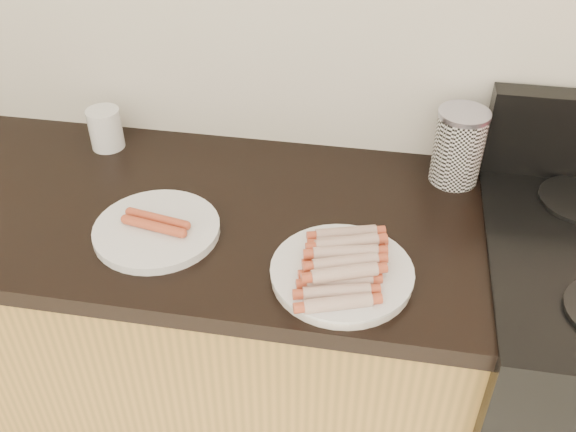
% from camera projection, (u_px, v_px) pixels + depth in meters
% --- Properties ---
extents(cabinet_base, '(2.20, 0.59, 0.86)m').
position_uv_depth(cabinet_base, '(41.00, 327.00, 1.75)').
color(cabinet_base, '#A57836').
rests_on(cabinet_base, floor).
extents(main_plate, '(0.30, 0.30, 0.02)m').
position_uv_depth(main_plate, '(342.00, 275.00, 1.22)').
color(main_plate, white).
rests_on(main_plate, counter_slab).
extents(side_plate, '(0.34, 0.34, 0.02)m').
position_uv_depth(side_plate, '(157.00, 230.00, 1.33)').
color(side_plate, white).
rests_on(side_plate, counter_slab).
extents(hotdog_pile, '(0.12, 0.26, 0.05)m').
position_uv_depth(hotdog_pile, '(342.00, 263.00, 1.20)').
color(hotdog_pile, maroon).
rests_on(hotdog_pile, main_plate).
extents(plain_sausages, '(0.13, 0.07, 0.02)m').
position_uv_depth(plain_sausages, '(156.00, 222.00, 1.31)').
color(plain_sausages, '#DE844F').
rests_on(plain_sausages, side_plate).
extents(canister, '(0.11, 0.11, 0.18)m').
position_uv_depth(canister, '(458.00, 147.00, 1.43)').
color(canister, silver).
rests_on(canister, counter_slab).
extents(mug, '(0.09, 0.09, 0.10)m').
position_uv_depth(mug, '(106.00, 129.00, 1.57)').
color(mug, silver).
rests_on(mug, counter_slab).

